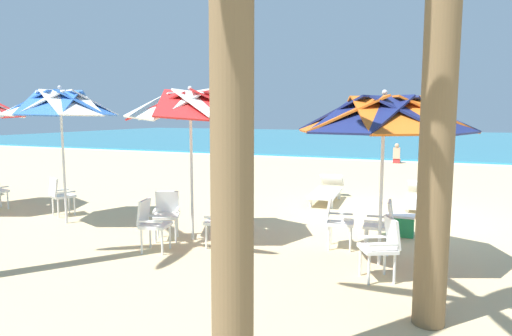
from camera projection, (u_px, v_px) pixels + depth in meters
The scene contains 17 objects.
ground_plane at pixel (389, 216), 9.93m from camera, with size 80.00×80.00×0.00m, color #D3B784.
sea at pixel (427, 140), 37.65m from camera, with size 80.00×36.00×0.10m, color teal.
surf_foam at pixel (416, 162), 20.87m from camera, with size 80.00×0.70×0.01m, color white.
beach_umbrella_0 at pixel (384, 115), 6.44m from camera, with size 2.57×2.57×2.61m.
plastic_chair_0 at pixel (336, 219), 7.50m from camera, with size 0.53×0.50×0.87m.
plastic_chair_1 at pixel (382, 223), 7.26m from camera, with size 0.49×0.46×0.87m.
plastic_chair_2 at pixel (382, 244), 6.05m from camera, with size 0.61×0.60×0.87m.
beach_umbrella_1 at pixel (190, 107), 7.74m from camera, with size 2.28×2.28×2.75m.
plastic_chair_3 at pixel (152, 222), 7.33m from camera, with size 0.55×0.53×0.87m.
plastic_chair_4 at pixel (223, 218), 7.55m from camera, with size 0.54×0.51×0.87m.
plastic_chair_5 at pixel (167, 212), 8.04m from camera, with size 0.60×0.61×0.87m.
beach_umbrella_2 at pixel (61, 105), 8.95m from camera, with size 2.23×2.23×2.83m.
plastic_chair_6 at pixel (60, 194), 9.87m from camera, with size 0.59×0.61×0.87m.
sun_lounger_0 at pixel (420, 199), 10.45m from camera, with size 0.68×2.16×0.62m.
sun_lounger_1 at pixel (327, 190), 11.56m from camera, with size 0.78×2.18×0.62m.
cooler_box at pixel (400, 225), 8.31m from camera, with size 0.50×0.34×0.40m.
beachgoer_seated at pixel (397, 157), 20.58m from camera, with size 0.30×0.93×0.92m.
Camera 1 is at (0.98, -10.12, 2.27)m, focal length 31.19 mm.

